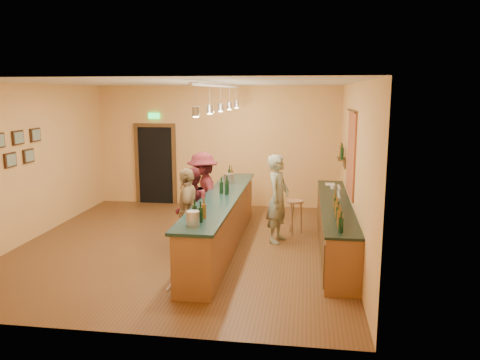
# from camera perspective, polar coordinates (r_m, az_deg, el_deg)

# --- Properties ---
(floor) EXTENTS (7.00, 7.00, 0.00)m
(floor) POSITION_cam_1_polar(r_m,az_deg,el_deg) (9.53, -6.80, -7.92)
(floor) COLOR #543A18
(floor) RESTS_ON ground
(ceiling) EXTENTS (6.50, 7.00, 0.02)m
(ceiling) POSITION_cam_1_polar(r_m,az_deg,el_deg) (9.04, -7.25, 11.69)
(ceiling) COLOR silver
(ceiling) RESTS_ON wall_back
(wall_back) EXTENTS (6.50, 0.02, 3.20)m
(wall_back) POSITION_cam_1_polar(r_m,az_deg,el_deg) (12.53, -2.85, 4.11)
(wall_back) COLOR #DEA853
(wall_back) RESTS_ON floor
(wall_front) EXTENTS (6.50, 0.02, 3.20)m
(wall_front) POSITION_cam_1_polar(r_m,az_deg,el_deg) (5.91, -15.86, -3.69)
(wall_front) COLOR #DEA853
(wall_front) RESTS_ON floor
(wall_left) EXTENTS (0.02, 7.00, 3.20)m
(wall_left) POSITION_cam_1_polar(r_m,az_deg,el_deg) (10.48, -24.45, 1.88)
(wall_left) COLOR #DEA853
(wall_left) RESTS_ON floor
(wall_right) EXTENTS (0.02, 7.00, 3.20)m
(wall_right) POSITION_cam_1_polar(r_m,az_deg,el_deg) (8.88, 13.68, 1.13)
(wall_right) COLOR #DEA853
(wall_right) RESTS_ON floor
(doorway) EXTENTS (1.15, 0.09, 2.48)m
(doorway) POSITION_cam_1_polar(r_m,az_deg,el_deg) (13.00, -10.24, 2.09)
(doorway) COLOR black
(doorway) RESTS_ON wall_back
(tapestry) EXTENTS (0.03, 1.40, 1.60)m
(tapestry) POSITION_cam_1_polar(r_m,az_deg,el_deg) (9.24, 13.39, 3.06)
(tapestry) COLOR #A12720
(tapestry) RESTS_ON wall_right
(bottle_shelf) EXTENTS (0.17, 0.55, 0.54)m
(bottle_shelf) POSITION_cam_1_polar(r_m,az_deg,el_deg) (10.74, 12.33, 3.14)
(bottle_shelf) COLOR #482615
(bottle_shelf) RESTS_ON wall_right
(picture_grid) EXTENTS (0.06, 2.20, 0.70)m
(picture_grid) POSITION_cam_1_polar(r_m,az_deg,el_deg) (9.79, -26.75, 3.22)
(picture_grid) COLOR #382111
(picture_grid) RESTS_ON wall_left
(back_counter) EXTENTS (0.60, 4.55, 1.27)m
(back_counter) POSITION_cam_1_polar(r_m,az_deg,el_deg) (9.28, 11.54, -5.44)
(back_counter) COLOR brown
(back_counter) RESTS_ON floor
(tasting_bar) EXTENTS (0.73, 5.10, 1.38)m
(tasting_bar) POSITION_cam_1_polar(r_m,az_deg,el_deg) (9.19, -2.28, -4.60)
(tasting_bar) COLOR brown
(tasting_bar) RESTS_ON floor
(pendant_track) EXTENTS (0.11, 4.60, 0.50)m
(pendant_track) POSITION_cam_1_polar(r_m,az_deg,el_deg) (8.87, -2.38, 10.38)
(pendant_track) COLOR silver
(pendant_track) RESTS_ON ceiling
(bartender) EXTENTS (0.60, 0.75, 1.80)m
(bartender) POSITION_cam_1_polar(r_m,az_deg,el_deg) (9.52, 4.64, -2.27)
(bartender) COLOR gray
(bartender) RESTS_ON floor
(customer_a) EXTENTS (0.84, 0.94, 1.62)m
(customer_a) POSITION_cam_1_polar(r_m,az_deg,el_deg) (9.08, -5.92, -3.54)
(customer_a) COLOR #59191E
(customer_a) RESTS_ON floor
(customer_b) EXTENTS (0.54, 1.02, 1.66)m
(customer_b) POSITION_cam_1_polar(r_m,az_deg,el_deg) (8.80, -6.38, -3.86)
(customer_b) COLOR #997A51
(customer_b) RESTS_ON floor
(customer_c) EXTENTS (1.08, 1.32, 1.79)m
(customer_c) POSITION_cam_1_polar(r_m,az_deg,el_deg) (10.01, -4.54, -1.67)
(customer_c) COLOR #59191E
(customer_c) RESTS_ON floor
(bar_stool) EXTENTS (0.35, 0.35, 0.72)m
(bar_stool) POSITION_cam_1_polar(r_m,az_deg,el_deg) (10.21, 6.75, -3.29)
(bar_stool) COLOR #925C42
(bar_stool) RESTS_ON floor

